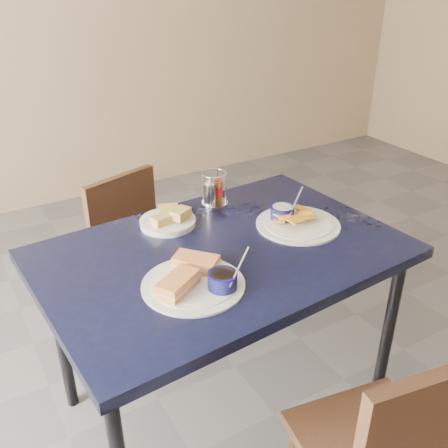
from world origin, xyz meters
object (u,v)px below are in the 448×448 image
bread_basket (169,220)px  sandwich_plate (196,279)px  dining_table (222,265)px  plantain_plate (293,220)px  condiment_caddy (213,191)px  chair_near (395,447)px  chair_far (141,247)px

bread_basket → sandwich_plate: bearing=-103.4°
dining_table → plantain_plate: size_ratio=4.06×
sandwich_plate → condiment_caddy: condiment_caddy is taller
plantain_plate → sandwich_plate: bearing=-161.4°
chair_near → condiment_caddy: bearing=87.5°
chair_far → condiment_caddy: condiment_caddy is taller
chair_near → plantain_plate: bearing=74.1°
bread_basket → plantain_plate: bearing=-29.5°
chair_far → bread_basket: size_ratio=3.84×
chair_near → bread_basket: bearing=100.9°
chair_near → plantain_plate: size_ratio=2.64×
sandwich_plate → plantain_plate: size_ratio=1.03×
bread_basket → condiment_caddy: condiment_caddy is taller
chair_far → condiment_caddy: (0.21, -0.31, 0.35)m
dining_table → condiment_caddy: size_ratio=9.37×
dining_table → bread_basket: bearing=108.6°
dining_table → chair_near: bearing=-81.8°
condiment_caddy → dining_table: bearing=-114.7°
dining_table → bread_basket: bread_basket is taller
plantain_plate → condiment_caddy: bearing=118.6°
bread_basket → chair_far: bearing=86.3°
sandwich_plate → plantain_plate: bearing=18.6°
chair_near → bread_basket: 1.05m
chair_near → condiment_caddy: condiment_caddy is taller
chair_far → plantain_plate: plantain_plate is taller
chair_near → dining_table: bearing=98.2°
chair_near → bread_basket: (-0.19, 0.99, 0.30)m
dining_table → chair_far: bearing=95.3°
chair_far → plantain_plate: bearing=-58.5°
chair_near → sandwich_plate: (-0.29, 0.59, 0.30)m
dining_table → sandwich_plate: size_ratio=3.94×
sandwich_plate → dining_table: bearing=39.2°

